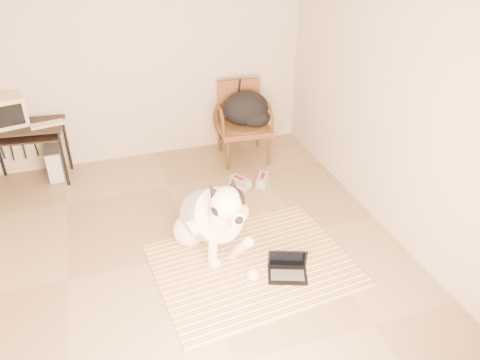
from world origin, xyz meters
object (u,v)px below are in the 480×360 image
dog (212,218)px  crt_monitor (7,111)px  computer_desk (25,134)px  rattan_chair (243,122)px  laptop (287,268)px  pc_tower (54,162)px  backpack (248,110)px

dog → crt_monitor: bearing=132.2°
dog → computer_desk: (-1.70, 1.95, 0.25)m
crt_monitor → rattan_chair: size_ratio=0.47×
laptop → pc_tower: size_ratio=0.97×
laptop → rattan_chair: bearing=81.4°
crt_monitor → pc_tower: 0.80m
laptop → rattan_chair: rattan_chair is taller
rattan_chair → backpack: (0.06, -0.03, 0.16)m
dog → computer_desk: 2.60m
dog → backpack: size_ratio=2.10×
pc_tower → backpack: (2.43, -0.22, 0.46)m
computer_desk → crt_monitor: crt_monitor is taller
computer_desk → backpack: size_ratio=1.54×
laptop → backpack: size_ratio=0.70×
pc_tower → rattan_chair: rattan_chair is taller
rattan_chair → backpack: bearing=-24.1°
crt_monitor → laptop: bearing=-47.4°
dog → computer_desk: size_ratio=1.36×
computer_desk → crt_monitor: size_ratio=2.02×
dog → laptop: (0.55, -0.57, -0.30)m
laptop → backpack: backpack is taller
pc_tower → laptop: bearing=-51.8°
laptop → computer_desk: bearing=131.8°
pc_tower → computer_desk: bearing=-171.1°
dog → pc_tower: dog is taller
crt_monitor → backpack: bearing=-5.4°
laptop → rattan_chair: (0.36, 2.37, 0.41)m
dog → rattan_chair: bearing=63.3°
computer_desk → crt_monitor: bearing=149.4°
pc_tower → rattan_chair: 2.40m
rattan_chair → pc_tower: bearing=175.4°
laptop → pc_tower: (-2.01, 2.56, 0.11)m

